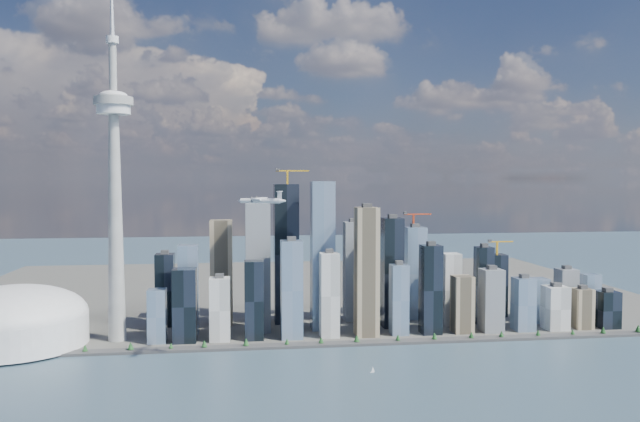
{
  "coord_description": "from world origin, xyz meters",
  "views": [
    {
      "loc": [
        -120.92,
        -633.45,
        242.78
      ],
      "look_at": [
        -3.45,
        260.0,
        195.55
      ],
      "focal_mm": 35.0,
      "sensor_mm": 36.0,
      "label": 1
    }
  ],
  "objects": [
    {
      "name": "ground",
      "position": [
        0.0,
        0.0,
        0.0
      ],
      "size": [
        4000.0,
        4000.0,
        0.0
      ],
      "primitive_type": "plane",
      "color": "#334C59",
      "rests_on": "ground"
    },
    {
      "name": "seawall",
      "position": [
        0.0,
        250.0,
        2.0
      ],
      "size": [
        1100.0,
        22.0,
        4.0
      ],
      "primitive_type": "cube",
      "color": "#383838",
      "rests_on": "ground"
    },
    {
      "name": "land",
      "position": [
        0.0,
        700.0,
        1.5
      ],
      "size": [
        1400.0,
        900.0,
        3.0
      ],
      "primitive_type": "cube",
      "color": "#4C4C47",
      "rests_on": "ground"
    },
    {
      "name": "shoreline_trees",
      "position": [
        0.0,
        250.0,
        8.78
      ],
      "size": [
        960.53,
        7.2,
        8.8
      ],
      "color": "#3F2D1E",
      "rests_on": "seawall"
    },
    {
      "name": "skyscraper_cluster",
      "position": [
        59.62,
        336.82,
        79.5
      ],
      "size": [
        736.0,
        142.0,
        256.33
      ],
      "color": "black",
      "rests_on": "land"
    },
    {
      "name": "needle_tower",
      "position": [
        -300.0,
        310.0,
        235.84
      ],
      "size": [
        56.0,
        56.0,
        550.5
      ],
      "color": "gray",
      "rests_on": "land"
    },
    {
      "name": "dome_stadium",
      "position": [
        -440.0,
        300.0,
        39.44
      ],
      "size": [
        200.0,
        200.0,
        86.0
      ],
      "color": "silver",
      "rests_on": "land"
    },
    {
      "name": "airplane",
      "position": [
        -92.55,
        140.6,
        215.85
      ],
      "size": [
        60.93,
        54.43,
        15.17
      ],
      "rotation": [
        0.0,
        0.0,
        -0.31
      ],
      "color": "white",
      "rests_on": "ground"
    },
    {
      "name": "sailboat_west",
      "position": [
        44.43,
        119.13,
        2.65
      ],
      "size": [
        5.98,
        2.24,
        8.25
      ],
      "rotation": [
        0.0,
        0.0,
        0.13
      ],
      "color": "white",
      "rests_on": "ground"
    }
  ]
}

